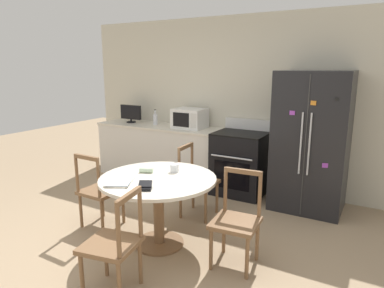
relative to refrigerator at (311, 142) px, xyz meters
The scene contains 17 objects.
ground_plane 2.73m from the refrigerator, 120.97° to the right, with size 14.00×14.00×0.00m, color #9E8466.
back_wall 1.45m from the refrigerator, 161.71° to the left, with size 5.20×0.10×2.60m.
kitchen_counter 2.49m from the refrigerator, behind, with size 2.17×0.64×0.90m.
refrigerator is the anchor object (origin of this frame).
oven_range 1.08m from the refrigerator, behind, with size 0.74×0.68×1.08m.
microwave 1.90m from the refrigerator, behind, with size 0.49×0.40×0.31m.
countertop_tv 3.05m from the refrigerator, behind, with size 0.41×0.16×0.30m.
counter_bottle 2.55m from the refrigerator, behind, with size 0.08×0.08×0.26m.
dining_table 2.16m from the refrigerator, 122.78° to the right, with size 1.20×1.20×0.75m.
dining_chair_far 1.58m from the refrigerator, 140.76° to the right, with size 0.44×0.44×0.90m.
dining_chair_near 2.86m from the refrigerator, 111.11° to the right, with size 0.49×0.49×0.90m.
dining_chair_left 2.73m from the refrigerator, 138.29° to the right, with size 0.43×0.43×0.90m.
dining_chair_right 1.83m from the refrigerator, 100.21° to the right, with size 0.45×0.45×0.90m.
candle_glass 1.92m from the refrigerator, 125.54° to the right, with size 0.09×0.09×0.08m.
folded_napkin 2.20m from the refrigerator, 128.10° to the right, with size 0.15×0.10×0.05m.
wallet 2.39m from the refrigerator, 116.37° to the right, with size 0.17×0.17×0.07m.
mail_stack 2.54m from the refrigerator, 123.07° to the right, with size 0.33×0.37×0.02m.
Camera 1 is at (2.12, -2.32, 1.86)m, focal length 32.00 mm.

